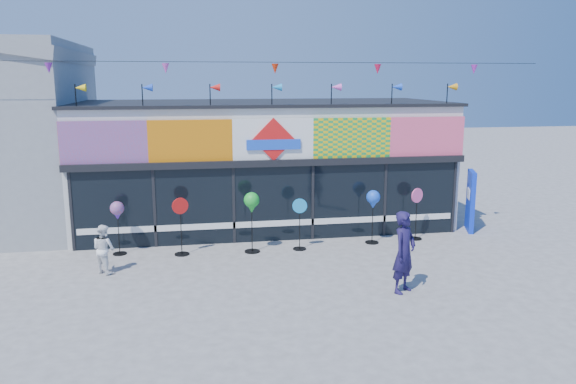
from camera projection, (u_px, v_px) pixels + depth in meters
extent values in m
plane|color=slate|center=(294.00, 279.00, 13.81)|extent=(80.00, 80.00, 0.00)
cube|color=silver|center=(262.00, 163.00, 19.21)|extent=(12.00, 5.00, 4.00)
cube|color=black|center=(273.00, 204.00, 16.90)|extent=(11.60, 0.12, 2.30)
cube|color=black|center=(273.00, 163.00, 16.62)|extent=(12.00, 0.30, 0.20)
cube|color=white|center=(274.00, 223.00, 16.99)|extent=(11.40, 0.10, 0.18)
cube|color=black|center=(262.00, 103.00, 18.80)|extent=(12.20, 5.20, 0.10)
cube|color=black|center=(72.00, 211.00, 15.92)|extent=(0.08, 0.14, 2.30)
cube|color=black|center=(155.00, 208.00, 16.30)|extent=(0.08, 0.14, 2.30)
cube|color=black|center=(234.00, 205.00, 16.69)|extent=(0.08, 0.14, 2.30)
cube|color=black|center=(312.00, 202.00, 17.10)|extent=(0.08, 0.14, 2.30)
cube|color=black|center=(384.00, 200.00, 17.48)|extent=(0.08, 0.14, 2.30)
cube|color=black|center=(453.00, 197.00, 17.87)|extent=(0.08, 0.14, 2.30)
cube|color=red|center=(104.00, 142.00, 15.69)|extent=(2.40, 0.08, 1.20)
cube|color=orange|center=(191.00, 141.00, 16.09)|extent=(2.40, 0.08, 1.20)
cube|color=white|center=(273.00, 139.00, 16.50)|extent=(2.40, 0.08, 1.20)
cube|color=yellow|center=(352.00, 138.00, 16.90)|extent=(2.40, 0.08, 1.20)
cube|color=#F55178|center=(427.00, 136.00, 17.31)|extent=(2.40, 0.08, 1.20)
cube|color=red|center=(274.00, 139.00, 16.44)|extent=(1.27, 0.06, 1.27)
cube|color=blue|center=(274.00, 145.00, 16.45)|extent=(1.60, 0.05, 0.30)
cube|color=purple|center=(136.00, 215.00, 16.30)|extent=(0.78, 0.03, 0.78)
cube|color=#B928BD|center=(183.00, 201.00, 16.45)|extent=(0.92, 0.03, 0.92)
cube|color=#1A89E2|center=(229.00, 197.00, 16.67)|extent=(0.78, 0.03, 0.78)
cube|color=#D0457F|center=(273.00, 211.00, 16.99)|extent=(0.92, 0.03, 0.92)
cube|color=red|center=(317.00, 200.00, 17.16)|extent=(0.78, 0.03, 0.78)
cube|color=orange|center=(359.00, 192.00, 17.34)|extent=(0.92, 0.03, 0.92)
cube|color=#ED4FD1|center=(400.00, 205.00, 17.66)|extent=(0.78, 0.03, 0.78)
cylinder|color=black|center=(76.00, 97.00, 15.55)|extent=(0.03, 0.03, 0.70)
cone|color=yellow|center=(80.00, 88.00, 15.52)|extent=(0.30, 0.22, 0.22)
cylinder|color=black|center=(142.00, 97.00, 15.85)|extent=(0.03, 0.03, 0.70)
cone|color=blue|center=(147.00, 88.00, 15.82)|extent=(0.30, 0.22, 0.22)
cylinder|color=black|center=(210.00, 96.00, 16.17)|extent=(0.03, 0.03, 0.70)
cone|color=red|center=(215.00, 87.00, 16.14)|extent=(0.30, 0.22, 0.22)
cylinder|color=black|center=(272.00, 96.00, 16.47)|extent=(0.03, 0.03, 0.70)
cone|color=#188CD4|center=(277.00, 87.00, 16.45)|extent=(0.30, 0.22, 0.22)
cylinder|color=black|center=(331.00, 96.00, 16.78)|extent=(0.03, 0.03, 0.70)
cone|color=#F551D2|center=(336.00, 87.00, 16.75)|extent=(0.30, 0.22, 0.22)
cylinder|color=black|center=(392.00, 95.00, 17.10)|extent=(0.03, 0.03, 0.70)
cone|color=blue|center=(397.00, 87.00, 17.07)|extent=(0.30, 0.22, 0.22)
cylinder|color=black|center=(447.00, 95.00, 17.40)|extent=(0.03, 0.03, 0.70)
cone|color=orange|center=(452.00, 87.00, 17.37)|extent=(0.30, 0.22, 0.22)
cylinder|color=black|center=(275.00, 62.00, 15.66)|extent=(16.00, 0.01, 0.01)
cone|color=purple|center=(49.00, 68.00, 14.68)|extent=(0.20, 0.20, 0.28)
cone|color=#E34BC1|center=(166.00, 68.00, 15.19)|extent=(0.20, 0.20, 0.28)
cone|color=red|center=(275.00, 69.00, 15.69)|extent=(0.20, 0.20, 0.28)
cone|color=red|center=(378.00, 69.00, 16.20)|extent=(0.20, 0.20, 0.28)
cone|color=#BC28BA|center=(474.00, 69.00, 16.70)|extent=(0.20, 0.20, 0.28)
cube|color=#0D2ECD|center=(471.00, 201.00, 18.08)|extent=(0.47, 0.97, 1.96)
cube|color=white|center=(469.00, 194.00, 18.02)|extent=(0.18, 0.43, 0.34)
cylinder|color=black|center=(120.00, 254.00, 15.79)|extent=(0.38, 0.38, 0.03)
cylinder|color=black|center=(119.00, 232.00, 15.66)|extent=(0.02, 0.02, 1.25)
sphere|color=#5D27B8|center=(117.00, 208.00, 15.53)|extent=(0.38, 0.38, 0.38)
cone|color=#5D27B8|center=(118.00, 217.00, 15.58)|extent=(0.19, 0.19, 0.17)
cylinder|color=black|center=(182.00, 254.00, 15.74)|extent=(0.42, 0.42, 0.03)
cylinder|color=black|center=(181.00, 230.00, 15.60)|extent=(0.02, 0.02, 1.35)
cylinder|color=red|center=(180.00, 206.00, 15.47)|extent=(0.45, 0.19, 0.46)
cylinder|color=black|center=(252.00, 251.00, 15.99)|extent=(0.44, 0.44, 0.03)
cylinder|color=black|center=(252.00, 227.00, 15.85)|extent=(0.03, 0.03, 1.43)
sphere|color=green|center=(252.00, 200.00, 15.69)|extent=(0.44, 0.44, 0.44)
cone|color=green|center=(252.00, 210.00, 15.75)|extent=(0.22, 0.22, 0.20)
cylinder|color=black|center=(300.00, 249.00, 16.24)|extent=(0.38, 0.38, 0.03)
cylinder|color=black|center=(300.00, 228.00, 16.11)|extent=(0.02, 0.02, 1.24)
cylinder|color=#188BD1|center=(300.00, 206.00, 15.98)|extent=(0.42, 0.09, 0.42)
cylinder|color=black|center=(372.00, 242.00, 16.87)|extent=(0.41, 0.41, 0.03)
cylinder|color=black|center=(373.00, 220.00, 16.74)|extent=(0.02, 0.02, 1.33)
sphere|color=blue|center=(373.00, 197.00, 16.59)|extent=(0.41, 0.41, 0.41)
cone|color=blue|center=(373.00, 205.00, 16.65)|extent=(0.20, 0.20, 0.18)
cylinder|color=black|center=(415.00, 239.00, 17.27)|extent=(0.41, 0.41, 0.03)
cylinder|color=black|center=(416.00, 217.00, 17.14)|extent=(0.02, 0.02, 1.32)
cylinder|color=#FA5399|center=(417.00, 195.00, 17.00)|extent=(0.43, 0.22, 0.45)
imported|color=#1D1543|center=(404.00, 252.00, 12.82)|extent=(0.83, 0.79, 1.91)
imported|color=white|center=(104.00, 249.00, 14.16)|extent=(0.69, 0.67, 1.26)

